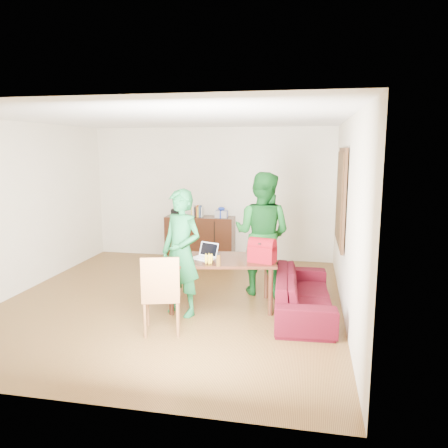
% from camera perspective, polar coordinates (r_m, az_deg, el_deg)
% --- Properties ---
extents(room, '(5.20, 5.70, 2.90)m').
position_cam_1_polar(room, '(6.56, -6.52, 1.27)').
color(room, '#472B11').
rests_on(room, ground).
extents(table, '(1.66, 1.12, 0.72)m').
position_cam_1_polar(table, '(6.32, -0.35, -5.29)').
color(table, black).
rests_on(table, ground).
extents(chair, '(0.56, 0.54, 1.01)m').
position_cam_1_polar(chair, '(5.61, -8.09, -11.00)').
color(chair, brown).
rests_on(chair, ground).
extents(person_near, '(0.75, 0.65, 1.75)m').
position_cam_1_polar(person_near, '(6.01, -5.58, -3.75)').
color(person_near, '#155E2D').
rests_on(person_near, ground).
extents(person_far, '(1.10, 0.95, 1.93)m').
position_cam_1_polar(person_far, '(6.86, 5.00, -1.26)').
color(person_far, '#11501A').
rests_on(person_far, ground).
extents(laptop, '(0.37, 0.32, 0.22)m').
position_cam_1_polar(laptop, '(6.28, -2.75, -4.18)').
color(laptop, white).
rests_on(laptop, table).
extents(bananas, '(0.15, 0.10, 0.06)m').
position_cam_1_polar(bananas, '(6.00, -2.02, -4.98)').
color(bananas, yellow).
rests_on(bananas, table).
extents(bottle, '(0.07, 0.07, 0.18)m').
position_cam_1_polar(bottle, '(5.89, -0.73, -4.69)').
color(bottle, '#523412').
rests_on(bottle, table).
extents(red_bag, '(0.41, 0.30, 0.27)m').
position_cam_1_polar(red_bag, '(6.11, 5.01, -3.74)').
color(red_bag, maroon).
rests_on(red_bag, table).
extents(sofa, '(0.86, 1.98, 0.57)m').
position_cam_1_polar(sofa, '(6.28, 10.34, -8.86)').
color(sofa, '#370713').
rests_on(sofa, ground).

